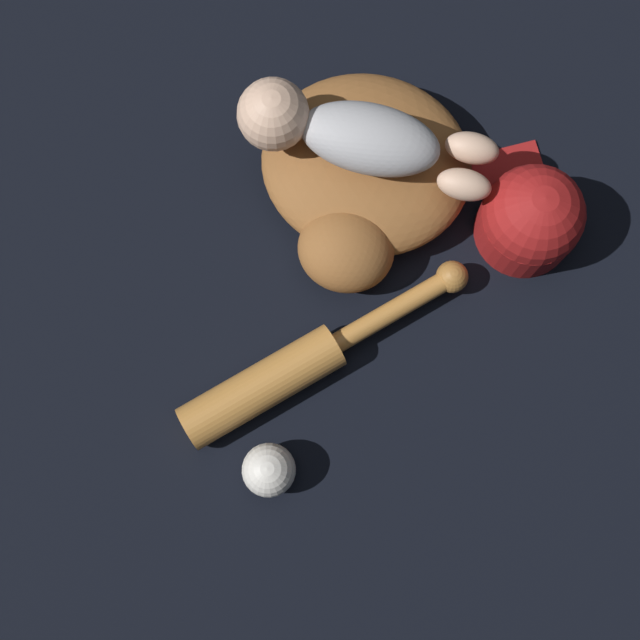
% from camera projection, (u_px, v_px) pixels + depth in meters
% --- Properties ---
extents(ground_plane, '(6.00, 6.00, 0.00)m').
position_uv_depth(ground_plane, '(330.00, 187.00, 1.30)').
color(ground_plane, black).
extents(baseball_glove, '(0.37, 0.38, 0.10)m').
position_uv_depth(baseball_glove, '(363.00, 178.00, 1.25)').
color(baseball_glove, '#935B2D').
rests_on(baseball_glove, ground).
extents(baby_figure, '(0.35, 0.19, 0.10)m').
position_uv_depth(baby_figure, '(346.00, 133.00, 1.17)').
color(baby_figure, '#B2B2B7').
rests_on(baby_figure, baseball_glove).
extents(baseball_bat, '(0.42, 0.22, 0.06)m').
position_uv_depth(baseball_bat, '(295.00, 368.00, 1.21)').
color(baseball_bat, '#C6843D').
rests_on(baseball_bat, ground).
extents(baseball, '(0.07, 0.07, 0.07)m').
position_uv_depth(baseball, '(269.00, 470.00, 1.18)').
color(baseball, white).
rests_on(baseball, ground).
extents(baseball_cap, '(0.15, 0.21, 0.14)m').
position_uv_depth(baseball_cap, '(531.00, 218.00, 1.23)').
color(baseball_cap, maroon).
rests_on(baseball_cap, ground).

